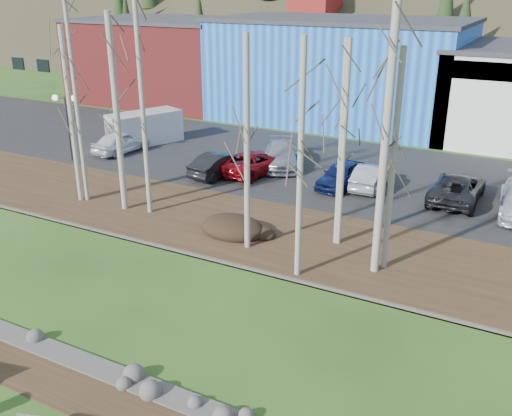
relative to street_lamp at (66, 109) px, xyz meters
The scene contains 28 objects.
dirt_strip 23.86m from the street_lamp, 44.41° to the right, with size 80.00×1.80×0.03m, color #382616.
near_bank_rocks 23.18m from the street_lamp, 42.62° to the right, with size 80.00×0.80×0.50m, color #47423D, non-canonical shape.
river 20.67m from the street_lamp, 34.10° to the right, with size 80.00×8.00×0.90m, color #151E32, non-canonical shape.
far_bank_rocks 18.71m from the street_lamp, 23.46° to the right, with size 80.00×0.80×0.46m, color #47423D, non-canonical shape.
far_bank 17.69m from the street_lamp, 13.72° to the right, with size 80.00×7.00×0.15m, color #382616.
parking_lot 18.35m from the street_lamp, 20.73° to the left, with size 80.00×14.00×0.14m, color black.
building_brick 21.60m from the street_lamp, 109.29° to the left, with size 16.32×12.24×7.80m.
building_blue 23.11m from the street_lamp, 61.94° to the left, with size 20.40×12.24×8.30m.
dirt_mound 16.24m from the street_lamp, 18.51° to the right, with size 3.13×2.21×0.61m, color black.
birch_0 7.77m from the street_lamp, 41.74° to the right, with size 0.24×0.24×8.95m.
birch_1 8.07m from the street_lamp, 39.34° to the right, with size 0.21×0.21×10.48m.
birch_2 10.10m from the street_lamp, 29.96° to the right, with size 0.31×0.31×9.67m.
birch_3 11.35m from the street_lamp, 25.29° to the right, with size 0.24×0.24×10.80m.
birch_4 17.54m from the street_lamp, 20.14° to the right, with size 0.25×0.25×9.07m.
birch_5 20.21m from the street_lamp, 10.83° to the right, with size 0.21×0.21×8.86m.
birch_6 20.78m from the street_lamp, 20.66° to the right, with size 0.23×0.23×9.19m.
birch_7 22.84m from the street_lamp, 14.19° to the right, with size 0.31×0.31×11.11m.
birch_8 22.87m from the street_lamp, 12.87° to the right, with size 0.24×0.24×8.77m.
birch_10 20.10m from the street_lamp, 10.89° to the right, with size 0.21×0.21×8.86m.
street_lamp is the anchor object (origin of this frame).
car_0 4.31m from the street_lamp, 61.48° to the left, with size 1.73×4.30×1.46m, color white.
car_1 10.64m from the street_lamp, 10.51° to the left, with size 1.49×4.28×1.41m, color black.
car_2 12.52m from the street_lamp, 15.39° to the left, with size 2.33×5.05×1.40m, color maroon.
car_3 13.94m from the street_lamp, 22.88° to the left, with size 2.06×5.08×1.47m, color #A1A6A9.
car_4 17.82m from the street_lamp, 11.18° to the left, with size 1.67×4.14×1.41m, color #111B4B.
car_5 19.44m from the street_lamp, 12.10° to the left, with size 1.44×4.13×1.36m, color #B3B3B6.
car_6 24.01m from the street_lamp, 10.04° to the left, with size 2.40×5.21×1.45m, color #27272A.
van_grey 6.11m from the street_lamp, 74.81° to the left, with size 3.93×5.57×2.25m.
Camera 1 is at (10.58, -7.28, 11.01)m, focal length 40.00 mm.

